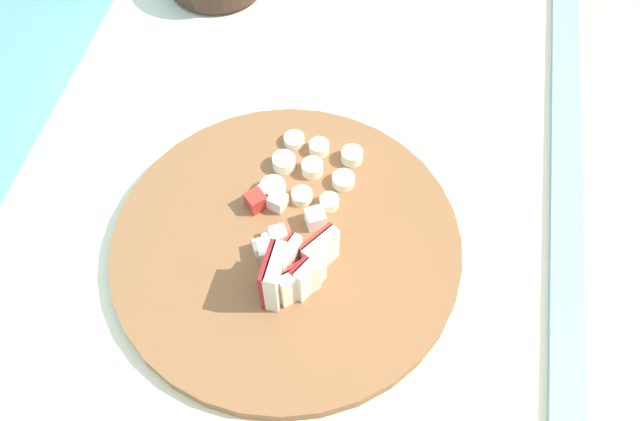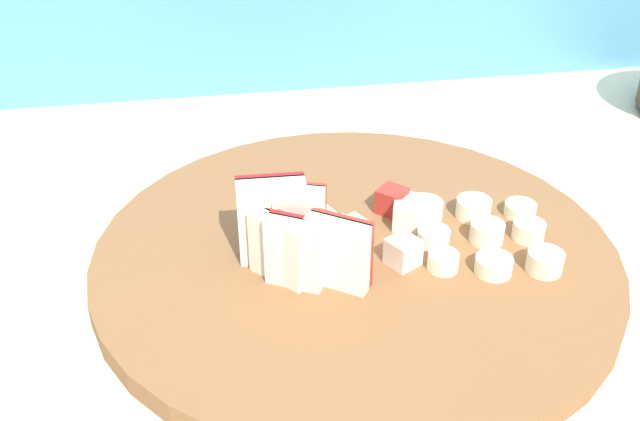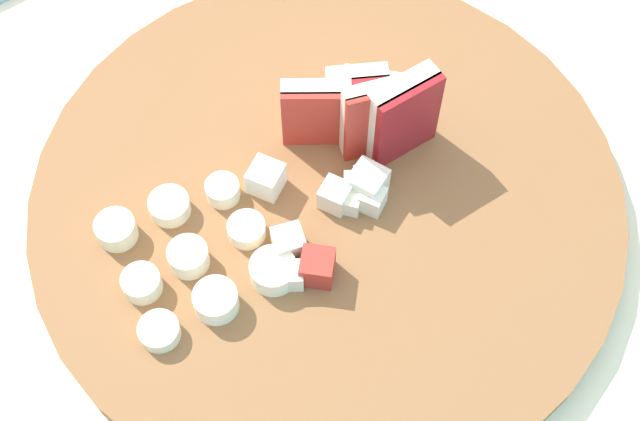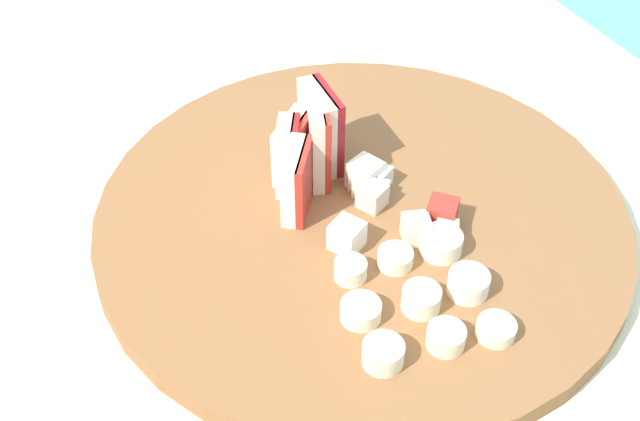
# 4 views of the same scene
# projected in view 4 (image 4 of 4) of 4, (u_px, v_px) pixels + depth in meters

# --- Properties ---
(cutting_board) EXTENTS (0.40, 0.40, 0.02)m
(cutting_board) POSITION_uv_depth(u_px,v_px,m) (361.00, 217.00, 0.61)
(cutting_board) COLOR brown
(cutting_board) RESTS_ON tiled_countertop
(apple_wedge_fan) EXTENTS (0.09, 0.07, 0.07)m
(apple_wedge_fan) POSITION_uv_depth(u_px,v_px,m) (306.00, 149.00, 0.61)
(apple_wedge_fan) COLOR #B22D23
(apple_wedge_fan) RESTS_ON cutting_board
(apple_dice_pile) EXTENTS (0.10, 0.10, 0.02)m
(apple_dice_pile) POSITION_uv_depth(u_px,v_px,m) (387.00, 204.00, 0.59)
(apple_dice_pile) COLOR beige
(apple_dice_pile) RESTS_ON cutting_board
(banana_slice_rows) EXTENTS (0.11, 0.11, 0.02)m
(banana_slice_rows) POSITION_uv_depth(u_px,v_px,m) (421.00, 295.00, 0.53)
(banana_slice_rows) COLOR #F4EAC6
(banana_slice_rows) RESTS_ON cutting_board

